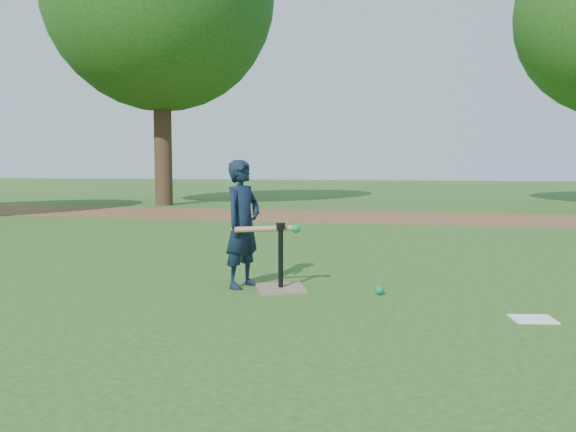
# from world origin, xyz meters

# --- Properties ---
(ground) EXTENTS (80.00, 80.00, 0.00)m
(ground) POSITION_xyz_m (0.00, 0.00, 0.00)
(ground) COLOR #285116
(ground) RESTS_ON ground
(dirt_strip) EXTENTS (24.00, 3.00, 0.01)m
(dirt_strip) POSITION_xyz_m (0.00, 7.50, 0.01)
(dirt_strip) COLOR brown
(dirt_strip) RESTS_ON ground
(child) EXTENTS (0.41, 0.50, 1.18)m
(child) POSITION_xyz_m (-0.48, 0.00, 0.59)
(child) COLOR black
(child) RESTS_ON ground
(wiffle_ball_ground) EXTENTS (0.08, 0.08, 0.08)m
(wiffle_ball_ground) POSITION_xyz_m (0.79, -0.03, 0.04)
(wiffle_ball_ground) COLOR #0C8447
(wiffle_ball_ground) RESTS_ON ground
(clipboard) EXTENTS (0.33, 0.28, 0.01)m
(clipboard) POSITION_xyz_m (1.94, -0.61, 0.01)
(clipboard) COLOR white
(clipboard) RESTS_ON ground
(batting_tee) EXTENTS (0.56, 0.56, 0.61)m
(batting_tee) POSITION_xyz_m (-0.11, -0.03, 0.11)
(batting_tee) COLOR #826D52
(batting_tee) RESTS_ON ground
(swing_action) EXTENTS (0.62, 0.32, 0.08)m
(swing_action) POSITION_xyz_m (-0.21, -0.03, 0.56)
(swing_action) COLOR tan
(swing_action) RESTS_ON ground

